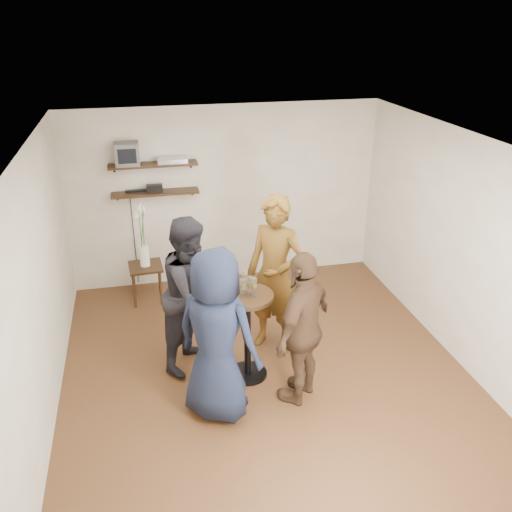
# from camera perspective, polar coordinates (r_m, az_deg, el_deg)

# --- Properties ---
(room) EXTENTS (4.58, 5.08, 2.68)m
(room) POSITION_cam_1_polar(r_m,az_deg,el_deg) (5.66, 1.06, -1.31)
(room) COLOR #3F2014
(room) RESTS_ON ground
(shelf_upper) EXTENTS (1.20, 0.25, 0.04)m
(shelf_upper) POSITION_cam_1_polar(r_m,az_deg,el_deg) (7.57, -10.78, 9.44)
(shelf_upper) COLOR black
(shelf_upper) RESTS_ON room
(shelf_lower) EXTENTS (1.20, 0.25, 0.04)m
(shelf_lower) POSITION_cam_1_polar(r_m,az_deg,el_deg) (7.68, -10.55, 6.56)
(shelf_lower) COLOR black
(shelf_lower) RESTS_ON room
(crt_monitor) EXTENTS (0.32, 0.30, 0.30)m
(crt_monitor) POSITION_cam_1_polar(r_m,az_deg,el_deg) (7.52, -13.43, 10.43)
(crt_monitor) COLOR #59595B
(crt_monitor) RESTS_ON shelf_upper
(dvd_deck) EXTENTS (0.40, 0.24, 0.06)m
(dvd_deck) POSITION_cam_1_polar(r_m,az_deg,el_deg) (7.57, -8.81, 9.95)
(dvd_deck) COLOR silver
(dvd_deck) RESTS_ON shelf_upper
(radio) EXTENTS (0.22, 0.10, 0.10)m
(radio) POSITION_cam_1_polar(r_m,az_deg,el_deg) (7.66, -10.64, 7.03)
(radio) COLOR black
(radio) RESTS_ON shelf_lower
(power_strip) EXTENTS (0.30, 0.05, 0.03)m
(power_strip) POSITION_cam_1_polar(r_m,az_deg,el_deg) (7.71, -12.49, 6.72)
(power_strip) COLOR black
(power_strip) RESTS_ON shelf_lower
(side_table) EXTENTS (0.48, 0.48, 0.54)m
(side_table) POSITION_cam_1_polar(r_m,az_deg,el_deg) (7.68, -11.51, -1.58)
(side_table) COLOR black
(side_table) RESTS_ON room
(vase_lilies) EXTENTS (0.19, 0.19, 0.95)m
(vase_lilies) POSITION_cam_1_polar(r_m,az_deg,el_deg) (7.51, -11.77, 1.08)
(vase_lilies) COLOR white
(vase_lilies) RESTS_ON side_table
(drinks_table) EXTENTS (0.56, 0.56, 1.03)m
(drinks_table) POSITION_cam_1_polar(r_m,az_deg,el_deg) (5.90, -0.91, -7.22)
(drinks_table) COLOR black
(drinks_table) RESTS_ON room
(wine_glass_fl) EXTENTS (0.07, 0.07, 0.20)m
(wine_glass_fl) POSITION_cam_1_polar(r_m,az_deg,el_deg) (5.61, -1.38, -3.11)
(wine_glass_fl) COLOR silver
(wine_glass_fl) RESTS_ON drinks_table
(wine_glass_fr) EXTENTS (0.07, 0.07, 0.20)m
(wine_glass_fr) POSITION_cam_1_polar(r_m,az_deg,el_deg) (5.63, -0.23, -2.95)
(wine_glass_fr) COLOR silver
(wine_glass_fr) RESTS_ON drinks_table
(wine_glass_bl) EXTENTS (0.07, 0.07, 0.22)m
(wine_glass_bl) POSITION_cam_1_polar(r_m,az_deg,el_deg) (5.69, -1.25, -2.52)
(wine_glass_bl) COLOR silver
(wine_glass_bl) RESTS_ON drinks_table
(wine_glass_br) EXTENTS (0.07, 0.07, 0.20)m
(wine_glass_br) POSITION_cam_1_polar(r_m,az_deg,el_deg) (5.66, -0.63, -2.82)
(wine_glass_br) COLOR silver
(wine_glass_br) RESTS_ON drinks_table
(person_plaid) EXTENTS (0.83, 0.81, 1.92)m
(person_plaid) POSITION_cam_1_polar(r_m,az_deg,el_deg) (6.28, 2.02, -2.05)
(person_plaid) COLOR #B22E14
(person_plaid) RESTS_ON room
(person_dark) EXTENTS (1.06, 1.10, 1.79)m
(person_dark) POSITION_cam_1_polar(r_m,az_deg,el_deg) (6.06, -6.68, -3.92)
(person_dark) COLOR black
(person_dark) RESTS_ON room
(person_navy) EXTENTS (1.05, 1.00, 1.81)m
(person_navy) POSITION_cam_1_polar(r_m,az_deg,el_deg) (5.27, -4.16, -8.41)
(person_navy) COLOR #151C30
(person_navy) RESTS_ON room
(person_brown) EXTENTS (0.98, 0.99, 1.68)m
(person_brown) POSITION_cam_1_polar(r_m,az_deg,el_deg) (5.53, 4.97, -7.55)
(person_brown) COLOR #432D1C
(person_brown) RESTS_ON room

